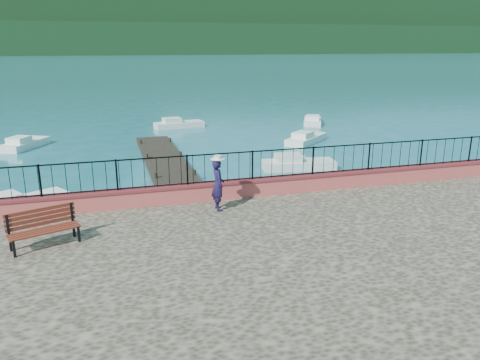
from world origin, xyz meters
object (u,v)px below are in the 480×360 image
boat_0 (16,201)px  boat_4 (179,122)px  boat_3 (25,141)px  boat_5 (313,119)px  boat_2 (307,136)px  person (218,185)px  boat_1 (299,161)px  park_bench (45,235)px

boat_0 → boat_4: same height
boat_4 → boat_3: bearing=-165.0°
boat_5 → boat_3: bearing=123.7°
boat_2 → boat_3: bearing=127.7°
boat_3 → boat_5: 21.02m
person → boat_0: bearing=51.8°
boat_4 → boat_5: same height
boat_5 → person: bearing=173.3°
boat_3 → boat_4: same height
boat_2 → boat_4: 10.65m
boat_1 → boat_2: same height
boat_5 → park_bench: bearing=166.4°
boat_4 → boat_5: size_ratio=1.14×
park_bench → boat_3: (-3.10, 18.93, -1.09)m
boat_0 → boat_1: (12.83, 2.85, 0.00)m
boat_1 → park_bench: bearing=-131.0°
park_bench → boat_3: park_bench is taller
boat_1 → boat_4: same height
person → boat_1: person is taller
park_bench → boat_2: park_bench is taller
boat_3 → boat_4: size_ratio=0.93×
person → boat_1: bearing=-37.6°
boat_5 → boat_1: bearing=177.4°
boat_1 → boat_5: same height
person → boat_3: 19.32m
boat_0 → boat_3: (-1.34, 12.31, 0.00)m
person → boat_2: bearing=-33.6°
boat_0 → boat_2: bearing=-2.2°
boat_3 → boat_5: (20.78, 3.15, 0.00)m
boat_0 → boat_4: 19.12m
boat_2 → boat_4: (-7.01, 8.01, 0.00)m
boat_0 → boat_1: bearing=-18.7°
boat_3 → boat_5: same height
boat_1 → boat_4: bearing=113.9°
boat_2 → boat_5: (3.47, 6.57, 0.00)m
boat_4 → person: bearing=-105.0°
park_bench → person: 5.10m
boat_1 → boat_3: 17.04m
person → boat_0: size_ratio=0.42×
park_bench → boat_3: 19.21m
boat_1 → boat_3: bearing=154.7°
boat_2 → boat_0: bearing=167.9°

